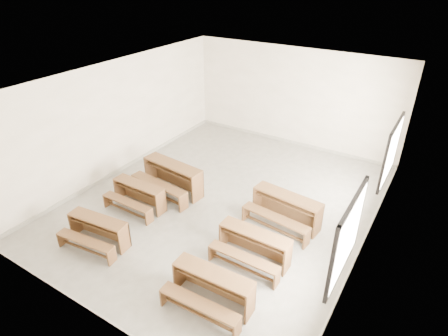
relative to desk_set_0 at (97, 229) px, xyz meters
The scene contains 7 objects.
room 3.69m from the desk_set_0, 60.75° to the left, with size 8.50×8.50×3.20m.
desk_set_0 is the anchor object (origin of this frame).
desk_set_1 1.52m from the desk_set_0, 98.47° to the left, with size 1.44×0.75×0.65m.
desk_set_2 2.55m from the desk_set_0, 89.64° to the left, with size 1.86×1.09×0.80m.
desk_set_3 3.03m from the desk_set_0, ahead, with size 1.55×0.84×0.69m.
desk_set_4 3.40m from the desk_set_0, 22.98° to the left, with size 1.53×0.80×0.68m.
desk_set_5 4.26m from the desk_set_0, 41.67° to the left, with size 1.74×1.04×0.75m.
Camera 1 is at (4.26, -6.85, 5.49)m, focal length 30.00 mm.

